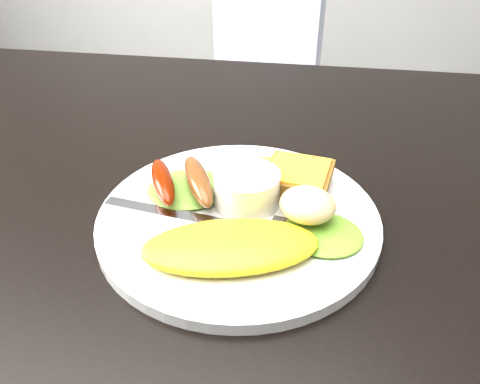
% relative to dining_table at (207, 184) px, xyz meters
% --- Properties ---
extents(dining_table, '(1.20, 0.80, 0.04)m').
position_rel_dining_table_xyz_m(dining_table, '(0.00, 0.00, 0.00)').
color(dining_table, black).
rests_on(dining_table, ground).
extents(dining_chair, '(0.53, 0.53, 0.05)m').
position_rel_dining_table_xyz_m(dining_chair, '(-0.05, 0.91, -0.28)').
color(dining_chair, '#A37B5E').
rests_on(dining_chair, ground).
extents(person, '(0.54, 0.42, 1.35)m').
position_rel_dining_table_xyz_m(person, '(0.10, 0.81, -0.05)').
color(person, navy).
rests_on(person, ground).
extents(plate, '(0.29, 0.29, 0.01)m').
position_rel_dining_table_xyz_m(plate, '(0.06, -0.10, 0.03)').
color(plate, white).
rests_on(plate, dining_table).
extents(lettuce_left, '(0.11, 0.10, 0.01)m').
position_rel_dining_table_xyz_m(lettuce_left, '(-0.00, -0.07, 0.04)').
color(lettuce_left, '#5B8627').
rests_on(lettuce_left, plate).
extents(lettuce_right, '(0.09, 0.08, 0.01)m').
position_rel_dining_table_xyz_m(lettuce_right, '(0.14, -0.12, 0.04)').
color(lettuce_right, '#5E9919').
rests_on(lettuce_right, plate).
extents(omelette, '(0.18, 0.12, 0.02)m').
position_rel_dining_table_xyz_m(omelette, '(0.06, -0.16, 0.04)').
color(omelette, yellow).
rests_on(omelette, plate).
extents(sausage_a, '(0.06, 0.09, 0.02)m').
position_rel_dining_table_xyz_m(sausage_a, '(-0.03, -0.08, 0.05)').
color(sausage_a, '#6E1501').
rests_on(sausage_a, lettuce_left).
extents(sausage_b, '(0.06, 0.10, 0.02)m').
position_rel_dining_table_xyz_m(sausage_b, '(0.01, -0.07, 0.05)').
color(sausage_b, brown).
rests_on(sausage_b, lettuce_left).
extents(ramekin, '(0.08, 0.08, 0.04)m').
position_rel_dining_table_xyz_m(ramekin, '(0.06, -0.08, 0.05)').
color(ramekin, white).
rests_on(ramekin, plate).
extents(toast_a, '(0.09, 0.09, 0.01)m').
position_rel_dining_table_xyz_m(toast_a, '(0.10, -0.03, 0.04)').
color(toast_a, olive).
rests_on(toast_a, plate).
extents(toast_b, '(0.08, 0.08, 0.01)m').
position_rel_dining_table_xyz_m(toast_b, '(0.11, -0.04, 0.05)').
color(toast_b, brown).
rests_on(toast_b, toast_a).
extents(potato_salad, '(0.07, 0.07, 0.03)m').
position_rel_dining_table_xyz_m(potato_salad, '(0.12, -0.10, 0.06)').
color(potato_salad, '#F7EBB4').
rests_on(potato_salad, lettuce_right).
extents(fork, '(0.18, 0.04, 0.00)m').
position_rel_dining_table_xyz_m(fork, '(0.00, -0.11, 0.03)').
color(fork, '#ADAFB7').
rests_on(fork, plate).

